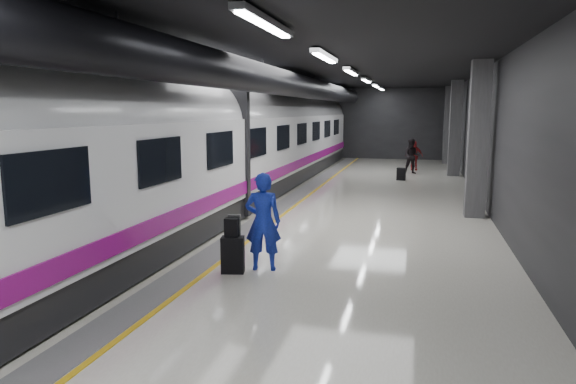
% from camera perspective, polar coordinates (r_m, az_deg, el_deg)
% --- Properties ---
extents(ground, '(40.00, 40.00, 0.00)m').
position_cam_1_polar(ground, '(14.35, 2.28, -3.38)').
color(ground, silver).
rests_on(ground, ground).
extents(platform_hall, '(10.02, 40.02, 4.51)m').
position_cam_1_polar(platform_hall, '(15.02, 2.06, 10.76)').
color(platform_hall, black).
rests_on(platform_hall, ground).
extents(train, '(3.05, 38.00, 4.05)m').
position_cam_1_polar(train, '(15.07, -9.88, 5.04)').
color(train, black).
rests_on(train, ground).
extents(traveler_main, '(0.77, 0.58, 1.92)m').
position_cam_1_polar(traveler_main, '(9.94, -2.79, -3.31)').
color(traveler_main, '#1B2ECC').
rests_on(traveler_main, ground).
extents(suitcase_main, '(0.48, 0.36, 0.70)m').
position_cam_1_polar(suitcase_main, '(9.95, -6.15, -6.95)').
color(suitcase_main, black).
rests_on(suitcase_main, ground).
extents(shoulder_bag, '(0.27, 0.16, 0.35)m').
position_cam_1_polar(shoulder_bag, '(9.84, -6.28, -3.94)').
color(shoulder_bag, black).
rests_on(shoulder_bag, suitcase_main).
extents(traveler_far_a, '(0.86, 0.68, 1.73)m').
position_cam_1_polar(traveler_far_a, '(26.08, 13.60, 3.89)').
color(traveler_far_a, black).
rests_on(traveler_far_a, ground).
extents(traveler_far_b, '(0.92, 0.45, 1.51)m').
position_cam_1_polar(traveler_far_b, '(27.70, 13.83, 3.95)').
color(traveler_far_b, maroon).
rests_on(traveler_far_b, ground).
extents(suitcase_far, '(0.41, 0.30, 0.56)m').
position_cam_1_polar(suitcase_far, '(23.52, 12.46, 1.96)').
color(suitcase_far, black).
rests_on(suitcase_far, ground).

